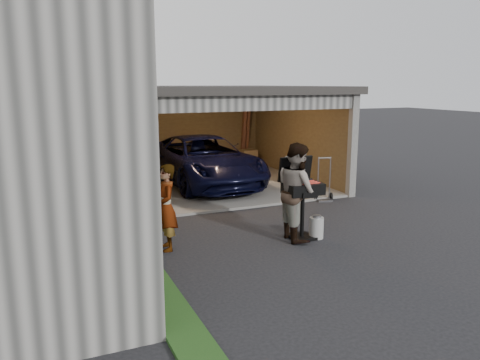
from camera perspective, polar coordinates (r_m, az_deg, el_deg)
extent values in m
plane|color=black|center=(7.99, 5.94, -10.20)|extent=(80.00, 80.00, 0.00)
cube|color=#193814|center=(6.34, -7.96, -16.06)|extent=(0.50, 8.00, 0.06)
cube|color=#605E59|center=(13.99, -4.56, -0.49)|extent=(6.50, 6.00, 0.06)
cube|color=#4B3A23|center=(16.55, -7.99, 5.95)|extent=(6.50, 0.15, 2.70)
cube|color=#4B3A23|center=(15.10, 6.86, 5.44)|extent=(0.15, 6.00, 2.70)
cube|color=#4B3A23|center=(13.09, -17.93, 4.00)|extent=(0.15, 6.00, 2.70)
cube|color=#2D2B28|center=(13.67, -4.75, 10.93)|extent=(6.80, 6.30, 0.20)
cube|color=#474744|center=(10.96, 0.33, 9.33)|extent=(6.50, 0.16, 0.36)
cube|color=beige|center=(12.08, -2.06, 10.01)|extent=(6.00, 2.40, 0.06)
cube|color=#474744|center=(12.65, 13.56, 4.00)|extent=(0.20, 0.18, 2.70)
cube|color=brown|center=(15.48, -16.26, 1.31)|extent=(0.60, 0.50, 0.50)
cube|color=brown|center=(15.40, -16.36, 3.05)|extent=(0.50, 0.45, 0.45)
cube|color=brown|center=(16.74, 0.98, 2.71)|extent=(0.55, 0.50, 0.60)
cube|color=brown|center=(17.25, 0.70, 5.79)|extent=(0.24, 0.43, 2.20)
imported|color=black|center=(13.75, -4.47, 2.16)|extent=(2.56, 5.17, 1.41)
imported|color=#9EAEC7|center=(8.50, -8.97, -3.35)|extent=(0.42, 0.60, 1.57)
imported|color=#4F331F|center=(9.02, 6.98, -1.40)|extent=(0.82, 0.99, 1.88)
cube|color=black|center=(9.28, 7.53, -6.91)|extent=(0.45, 0.45, 0.05)
cylinder|color=black|center=(9.15, 7.60, -4.20)|extent=(0.08, 0.08, 0.90)
cube|color=black|center=(9.02, 7.69, -1.04)|extent=(0.71, 0.50, 0.22)
cube|color=#59595B|center=(9.00, 7.71, -0.47)|extent=(0.65, 0.43, 0.02)
cube|color=black|center=(9.22, 6.74, 1.38)|extent=(0.71, 0.13, 0.49)
cylinder|color=#AFAFAB|center=(9.29, 9.30, -5.77)|extent=(0.30, 0.30, 0.42)
cube|color=brown|center=(7.48, -12.31, -8.59)|extent=(0.21, 0.75, 0.82)
cube|color=slate|center=(12.25, 10.28, -2.44)|extent=(0.42, 0.33, 0.04)
cylinder|color=black|center=(12.29, 9.18, -2.00)|extent=(0.09, 0.19, 0.19)
cylinder|color=black|center=(12.41, 11.04, -1.93)|extent=(0.09, 0.19, 0.19)
cylinder|color=slate|center=(12.20, 9.49, 0.22)|extent=(0.03, 0.03, 1.11)
cylinder|color=slate|center=(12.30, 10.90, 0.25)|extent=(0.03, 0.03, 1.11)
cylinder|color=slate|center=(12.16, 10.28, 2.67)|extent=(0.31, 0.12, 0.03)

